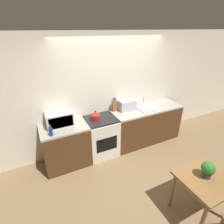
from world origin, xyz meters
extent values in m
plane|color=brown|center=(0.00, 0.00, 0.00)|extent=(16.00, 16.00, 0.00)
cube|color=silver|center=(0.00, 1.21, 1.30)|extent=(10.00, 0.06, 2.60)
cube|color=#4C2D19|center=(-1.21, 0.87, 0.43)|extent=(0.91, 0.62, 0.86)
cube|color=#9E998E|center=(-1.21, 0.87, 0.88)|extent=(0.91, 0.62, 0.04)
cube|color=#4C2D19|center=(0.79, 0.87, 0.43)|extent=(1.76, 0.62, 0.86)
cube|color=#9E998E|center=(0.79, 0.87, 0.88)|extent=(1.76, 0.62, 0.04)
cube|color=silver|center=(-0.42, 0.87, 0.43)|extent=(0.66, 0.62, 0.86)
cube|color=black|center=(-0.42, 0.87, 0.88)|extent=(0.63, 0.57, 0.04)
cube|color=black|center=(-0.42, 0.57, 0.43)|extent=(0.47, 0.02, 0.32)
cylinder|color=maroon|center=(-0.53, 0.87, 0.96)|extent=(0.19, 0.19, 0.12)
cone|color=maroon|center=(-0.53, 0.87, 1.05)|extent=(0.18, 0.18, 0.06)
sphere|color=black|center=(-0.53, 0.87, 1.09)|extent=(0.03, 0.03, 0.03)
cube|color=silver|center=(-1.25, 0.98, 1.04)|extent=(0.51, 0.36, 0.29)
cube|color=black|center=(-1.25, 0.81, 1.04)|extent=(0.45, 0.01, 0.23)
cylinder|color=navy|center=(-1.47, 0.67, 0.98)|extent=(0.07, 0.07, 0.16)
cylinder|color=navy|center=(-1.47, 0.67, 1.09)|extent=(0.03, 0.03, 0.06)
cube|color=brown|center=(0.01, 1.08, 1.03)|extent=(0.10, 0.07, 0.26)
cylinder|color=black|center=(-0.02, 1.08, 1.19)|extent=(0.01, 0.01, 0.07)
cylinder|color=black|center=(0.01, 1.08, 1.19)|extent=(0.01, 0.01, 0.07)
cylinder|color=black|center=(0.03, 1.08, 1.19)|extent=(0.01, 0.01, 0.07)
cube|color=silver|center=(0.31, 1.03, 1.02)|extent=(0.40, 0.27, 0.24)
cube|color=black|center=(0.31, 0.90, 1.02)|extent=(0.35, 0.01, 0.19)
cube|color=silver|center=(0.77, 0.87, 0.91)|extent=(0.43, 0.42, 0.02)
cylinder|color=silver|center=(0.77, 1.02, 1.03)|extent=(0.03, 0.03, 0.22)
cube|color=brown|center=(0.34, -1.14, 0.70)|extent=(0.71, 0.67, 0.04)
cylinder|color=brown|center=(0.05, -1.41, 0.34)|extent=(0.05, 0.05, 0.68)
cylinder|color=brown|center=(0.05, -0.87, 0.34)|extent=(0.05, 0.05, 0.68)
cylinder|color=brown|center=(0.64, -0.87, 0.34)|extent=(0.05, 0.05, 0.68)
cylinder|color=#424247|center=(0.36, -1.11, 0.76)|extent=(0.13, 0.13, 0.08)
sphere|color=#2D6B28|center=(0.36, -1.11, 0.88)|extent=(0.19, 0.19, 0.19)
camera|label=1|loc=(-1.65, -2.18, 2.64)|focal=28.00mm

